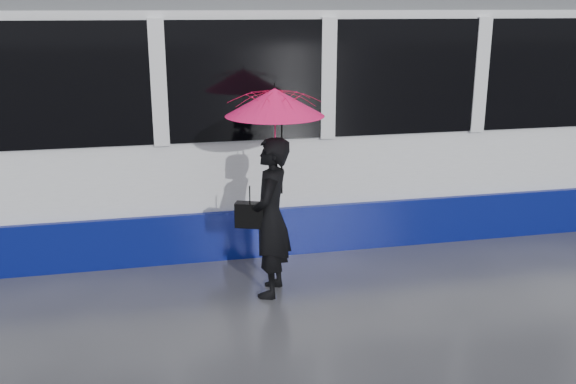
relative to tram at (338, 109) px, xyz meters
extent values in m
plane|color=#2F2F34|center=(-1.77, -2.50, -1.64)|extent=(90.00, 90.00, 0.00)
cube|color=#3F3D38|center=(-1.77, -0.72, -1.63)|extent=(34.00, 0.07, 0.02)
cube|color=#3F3D38|center=(-1.77, 0.72, -1.63)|extent=(34.00, 0.07, 0.02)
cube|color=white|center=(0.00, 0.00, -0.11)|extent=(24.00, 2.40, 2.95)
cube|color=navy|center=(0.00, 0.00, -1.33)|extent=(24.00, 2.56, 0.62)
cube|color=black|center=(0.00, 0.00, 0.56)|extent=(23.00, 2.48, 1.40)
imported|color=black|center=(-1.42, -2.31, -0.77)|extent=(0.62, 0.74, 1.74)
imported|color=#DF1279|center=(-1.37, -2.31, 0.20)|extent=(1.23, 1.25, 0.87)
cone|color=#DF1279|center=(-1.37, -2.31, 0.47)|extent=(1.32, 1.32, 0.28)
cylinder|color=black|center=(-1.37, -2.31, 0.63)|extent=(0.01, 0.01, 0.07)
cylinder|color=black|center=(-1.30, -2.29, -0.13)|extent=(0.02, 0.02, 0.76)
cube|color=black|center=(-1.64, -2.29, -0.73)|extent=(0.34, 0.24, 0.27)
cylinder|color=black|center=(-1.64, -2.29, -0.50)|extent=(0.01, 0.01, 0.18)
camera|label=1|loc=(-2.64, -8.70, 1.41)|focal=40.00mm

